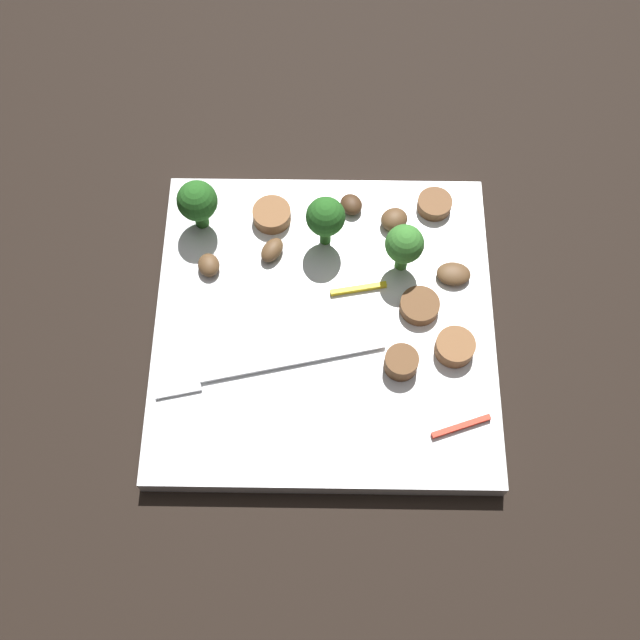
{
  "coord_description": "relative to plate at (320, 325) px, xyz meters",
  "views": [
    {
      "loc": [
        -0.0,
        0.27,
        0.58
      ],
      "look_at": [
        0.0,
        0.0,
        0.02
      ],
      "focal_mm": 44.39,
      "sensor_mm": 36.0,
      "label": 1
    }
  ],
  "objects": [
    {
      "name": "mushroom_3",
      "position": [
        0.04,
        -0.06,
        0.01
      ],
      "size": [
        0.03,
        0.03,
        0.01
      ],
      "primitive_type": "ellipsoid",
      "rotation": [
        0.0,
        0.0,
        4.19
      ],
      "color": "brown",
      "rests_on": "plate"
    },
    {
      "name": "broccoli_floret_0",
      "position": [
        0.1,
        -0.09,
        0.04
      ],
      "size": [
        0.03,
        0.03,
        0.05
      ],
      "color": "#296420",
      "rests_on": "plate"
    },
    {
      "name": "fork",
      "position": [
        0.05,
        0.04,
        0.01
      ],
      "size": [
        0.18,
        0.05,
        0.0
      ],
      "rotation": [
        0.0,
        0.0,
        0.22
      ],
      "color": "silver",
      "rests_on": "plate"
    },
    {
      "name": "plate",
      "position": [
        0.0,
        0.0,
        0.0
      ],
      "size": [
        0.27,
        0.27,
        0.02
      ],
      "primitive_type": "cube",
      "color": "white",
      "rests_on": "ground_plane"
    },
    {
      "name": "mushroom_1",
      "position": [
        -0.1,
        -0.04,
        0.01
      ],
      "size": [
        0.03,
        0.02,
        0.01
      ],
      "primitive_type": "ellipsoid",
      "rotation": [
        0.0,
        0.0,
        6.23
      ],
      "color": "brown",
      "rests_on": "plate"
    },
    {
      "name": "sausage_slice_0",
      "position": [
        0.05,
        -0.09,
        0.01
      ],
      "size": [
        0.04,
        0.04,
        0.01
      ],
      "primitive_type": "cylinder",
      "rotation": [
        0.0,
        0.0,
        1.01
      ],
      "color": "brown",
      "rests_on": "plate"
    },
    {
      "name": "ground_plane",
      "position": [
        0.0,
        0.0,
        -0.01
      ],
      "size": [
        1.4,
        1.4,
        0.0
      ],
      "primitive_type": "plane",
      "color": "black"
    },
    {
      "name": "broccoli_floret_1",
      "position": [
        -0.06,
        -0.05,
        0.04
      ],
      "size": [
        0.03,
        0.03,
        0.05
      ],
      "color": "#408630",
      "rests_on": "plate"
    },
    {
      "name": "sausage_slice_2",
      "position": [
        -0.09,
        -0.11,
        0.01
      ],
      "size": [
        0.04,
        0.04,
        0.01
      ],
      "primitive_type": "cylinder",
      "rotation": [
        0.0,
        0.0,
        2.89
      ],
      "color": "brown",
      "rests_on": "plate"
    },
    {
      "name": "pepper_strip_2",
      "position": [
        -0.03,
        -0.03,
        0.01
      ],
      "size": [
        0.05,
        0.01,
        0.0
      ],
      "primitive_type": "cube",
      "rotation": [
        0.0,
        0.0,
        0.19
      ],
      "color": "yellow",
      "rests_on": "plate"
    },
    {
      "name": "sausage_slice_4",
      "position": [
        -0.1,
        0.02,
        0.02
      ],
      "size": [
        0.04,
        0.04,
        0.01
      ],
      "primitive_type": "cylinder",
      "rotation": [
        0.0,
        0.0,
        2.23
      ],
      "color": "brown",
      "rests_on": "plate"
    },
    {
      "name": "mushroom_0",
      "position": [
        -0.02,
        -0.11,
        0.01
      ],
      "size": [
        0.03,
        0.03,
        0.01
      ],
      "primitive_type": "ellipsoid",
      "rotation": [
        0.0,
        0.0,
        2.05
      ],
      "color": "#422B19",
      "rests_on": "plate"
    },
    {
      "name": "sausage_slice_1",
      "position": [
        -0.06,
        0.04,
        0.02
      ],
      "size": [
        0.03,
        0.03,
        0.02
      ],
      "primitive_type": "cylinder",
      "rotation": [
        0.0,
        0.0,
        2.01
      ],
      "color": "brown",
      "rests_on": "plate"
    },
    {
      "name": "broccoli_floret_2",
      "position": [
        0.0,
        -0.07,
        0.04
      ],
      "size": [
        0.03,
        0.03,
        0.05
      ],
      "color": "#296420",
      "rests_on": "plate"
    },
    {
      "name": "pepper_strip_0",
      "position": [
        -0.1,
        0.09,
        0.01
      ],
      "size": [
        0.05,
        0.02,
        0.0
      ],
      "primitive_type": "cube",
      "rotation": [
        0.0,
        0.0,
        3.48
      ],
      "color": "red",
      "rests_on": "plate"
    },
    {
      "name": "mushroom_4",
      "position": [
        0.09,
        -0.05,
        0.01
      ],
      "size": [
        0.02,
        0.02,
        0.01
      ],
      "primitive_type": "ellipsoid",
      "rotation": [
        0.0,
        0.0,
        4.98
      ],
      "color": "brown",
      "rests_on": "plate"
    },
    {
      "name": "mushroom_2",
      "position": [
        -0.06,
        -0.09,
        0.02
      ],
      "size": [
        0.03,
        0.03,
        0.01
      ],
      "primitive_type": "ellipsoid",
      "rotation": [
        0.0,
        0.0,
        0.6
      ],
      "color": "brown",
      "rests_on": "plate"
    },
    {
      "name": "sausage_slice_3",
      "position": [
        -0.08,
        -0.01,
        0.01
      ],
      "size": [
        0.03,
        0.03,
        0.01
      ],
      "primitive_type": "cylinder",
      "rotation": [
        0.0,
        0.0,
        1.65
      ],
      "color": "brown",
      "rests_on": "plate"
    }
  ]
}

